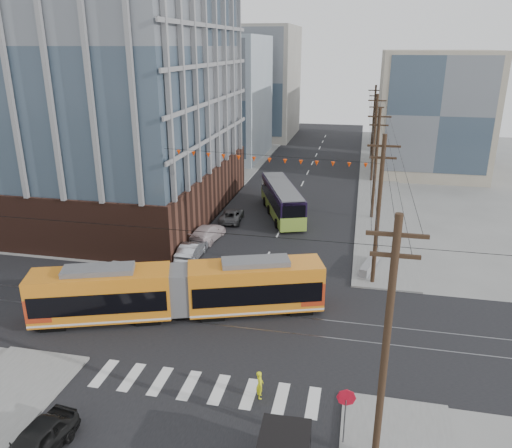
# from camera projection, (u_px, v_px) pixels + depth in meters

# --- Properties ---
(ground) EXTENTS (160.00, 160.00, 0.00)m
(ground) POSITION_uv_depth(u_px,v_px,m) (220.00, 354.00, 28.32)
(ground) COLOR slate
(office_building) EXTENTS (30.00, 25.00, 28.60)m
(office_building) POSITION_uv_depth(u_px,v_px,m) (66.00, 70.00, 49.00)
(office_building) COLOR #381E16
(office_building) RESTS_ON ground
(bg_bldg_nw_near) EXTENTS (18.00, 16.00, 18.00)m
(bg_bldg_nw_near) POSITION_uv_depth(u_px,v_px,m) (205.00, 98.00, 76.50)
(bg_bldg_nw_near) COLOR #8C99A5
(bg_bldg_nw_near) RESTS_ON ground
(bg_bldg_ne_near) EXTENTS (14.00, 14.00, 16.00)m
(bg_bldg_ne_near) POSITION_uv_depth(u_px,v_px,m) (433.00, 113.00, 66.66)
(bg_bldg_ne_near) COLOR gray
(bg_bldg_ne_near) RESTS_ON ground
(bg_bldg_nw_far) EXTENTS (16.00, 18.00, 20.00)m
(bg_bldg_nw_far) POSITION_uv_depth(u_px,v_px,m) (252.00, 82.00, 93.99)
(bg_bldg_nw_far) COLOR gray
(bg_bldg_nw_far) RESTS_ON ground
(bg_bldg_ne_far) EXTENTS (16.00, 16.00, 14.00)m
(bg_bldg_ne_far) POSITION_uv_depth(u_px,v_px,m) (430.00, 105.00, 85.02)
(bg_bldg_ne_far) COLOR #8C99A5
(bg_bldg_ne_far) RESTS_ON ground
(utility_pole_near) EXTENTS (0.30, 0.30, 11.00)m
(utility_pole_near) POSITION_uv_depth(u_px,v_px,m) (386.00, 348.00, 19.27)
(utility_pole_near) COLOR black
(utility_pole_near) RESTS_ON ground
(utility_pole_far) EXTENTS (0.30, 0.30, 11.00)m
(utility_pole_far) POSITION_uv_depth(u_px,v_px,m) (373.00, 122.00, 76.35)
(utility_pole_far) COLOR black
(utility_pole_far) RESTS_ON ground
(streetcar) EXTENTS (18.22, 8.50, 3.55)m
(streetcar) POSITION_uv_depth(u_px,v_px,m) (180.00, 291.00, 31.83)
(streetcar) COLOR orange
(streetcar) RESTS_ON ground
(city_bus) EXTENTS (6.34, 11.73, 3.28)m
(city_bus) POSITION_uv_depth(u_px,v_px,m) (282.00, 200.00, 51.07)
(city_bus) COLOR black
(city_bus) RESTS_ON ground
(black_sedan) EXTENTS (2.15, 4.40, 1.45)m
(black_sedan) POSITION_uv_depth(u_px,v_px,m) (35.00, 444.00, 21.00)
(black_sedan) COLOR black
(black_sedan) RESTS_ON ground
(parked_car_silver) EXTENTS (1.59, 4.26, 1.39)m
(parked_car_silver) POSITION_uv_depth(u_px,v_px,m) (192.00, 250.00, 40.94)
(parked_car_silver) COLOR #A3A6AD
(parked_car_silver) RESTS_ON ground
(parked_car_white) EXTENTS (2.57, 5.11, 1.42)m
(parked_car_white) POSITION_uv_depth(u_px,v_px,m) (207.00, 233.00, 44.68)
(parked_car_white) COLOR silver
(parked_car_white) RESTS_ON ground
(parked_car_grey) EXTENTS (2.39, 4.52, 1.21)m
(parked_car_grey) POSITION_uv_depth(u_px,v_px,m) (232.00, 215.00, 49.63)
(parked_car_grey) COLOR #515254
(parked_car_grey) RESTS_ON ground
(pedestrian) EXTENTS (0.50, 0.63, 1.50)m
(pedestrian) POSITION_uv_depth(u_px,v_px,m) (260.00, 385.00, 24.61)
(pedestrian) COLOR yellow
(pedestrian) RESTS_ON ground
(stop_sign) EXTENTS (0.90, 0.90, 2.72)m
(stop_sign) POSITION_uv_depth(u_px,v_px,m) (345.00, 419.00, 21.45)
(stop_sign) COLOR #B60D21
(stop_sign) RESTS_ON ground
(jersey_barrier) EXTENTS (1.91, 4.13, 0.81)m
(jersey_barrier) POSITION_uv_depth(u_px,v_px,m) (370.00, 265.00, 38.86)
(jersey_barrier) COLOR gray
(jersey_barrier) RESTS_ON ground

